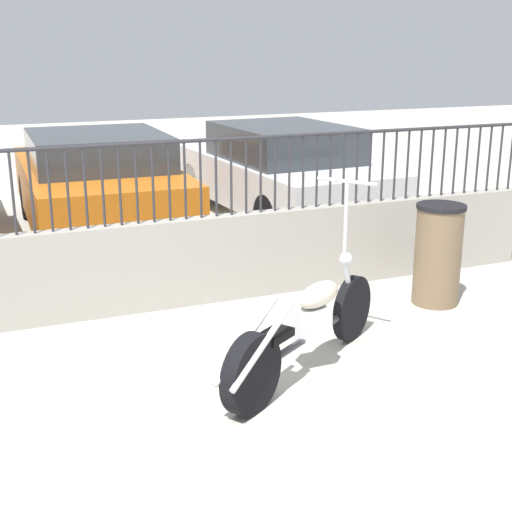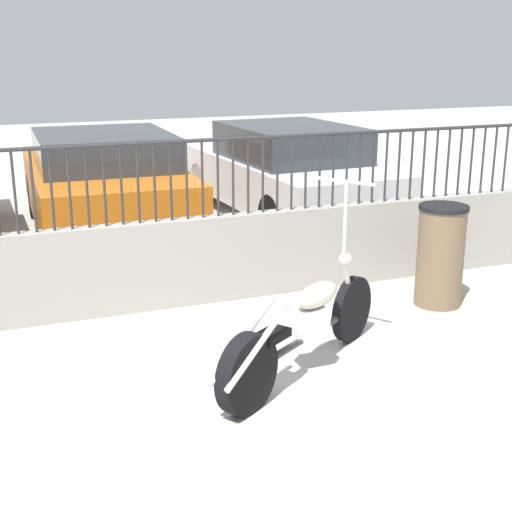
% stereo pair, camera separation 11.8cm
% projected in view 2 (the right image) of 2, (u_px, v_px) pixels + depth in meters
% --- Properties ---
extents(ground_plane, '(40.00, 40.00, 0.00)m').
position_uv_depth(ground_plane, '(266.00, 435.00, 4.62)').
color(ground_plane, '#B7B2A5').
extents(low_wall, '(8.26, 0.18, 0.85)m').
position_uv_depth(low_wall, '(166.00, 264.00, 6.79)').
color(low_wall, '#9E998E').
rests_on(low_wall, ground_plane).
extents(fence_railing, '(8.26, 0.04, 0.75)m').
position_uv_depth(fence_railing, '(162.00, 169.00, 6.53)').
color(fence_railing, '#2D2D33').
rests_on(fence_railing, low_wall).
extents(motorcycle_dark_grey, '(1.85, 1.28, 1.43)m').
position_uv_depth(motorcycle_dark_grey, '(299.00, 331.00, 5.35)').
color(motorcycle_dark_grey, black).
rests_on(motorcycle_dark_grey, ground_plane).
extents(trash_bin, '(0.47, 0.47, 0.98)m').
position_uv_depth(trash_bin, '(440.00, 255.00, 6.82)').
color(trash_bin, brown).
rests_on(trash_bin, ground_plane).
extents(car_orange, '(1.92, 4.09, 1.36)m').
position_uv_depth(car_orange, '(104.00, 182.00, 9.38)').
color(car_orange, black).
rests_on(car_orange, ground_plane).
extents(car_white, '(1.95, 4.36, 1.35)m').
position_uv_depth(car_white, '(285.00, 171.00, 10.28)').
color(car_white, black).
rests_on(car_white, ground_plane).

